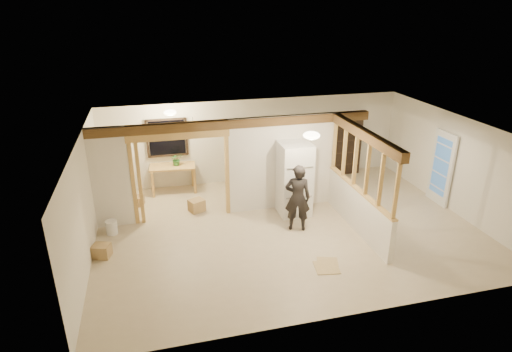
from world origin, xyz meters
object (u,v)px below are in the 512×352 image
object	(u,v)px
woman	(298,198)
shop_vac	(111,199)
refrigerator	(294,179)
work_table	(173,179)
bookshelf	(346,147)

from	to	relation	value
woman	shop_vac	distance (m)	4.90
woman	refrigerator	bearing A→B (deg)	-85.44
work_table	shop_vac	world-z (taller)	work_table
work_table	bookshelf	xyz separation A→B (m)	(5.43, 0.15, 0.48)
refrigerator	woman	distance (m)	0.87
refrigerator	shop_vac	xyz separation A→B (m)	(-4.60, 1.27, -0.61)
woman	shop_vac	bearing A→B (deg)	-7.54
work_table	shop_vac	distance (m)	1.88
woman	shop_vac	world-z (taller)	woman
refrigerator	shop_vac	world-z (taller)	refrigerator
shop_vac	bookshelf	bearing A→B (deg)	8.03
refrigerator	work_table	world-z (taller)	refrigerator
bookshelf	woman	bearing A→B (deg)	-131.04
refrigerator	woman	bearing A→B (deg)	-103.56
work_table	bookshelf	distance (m)	5.46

